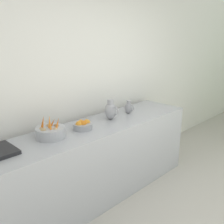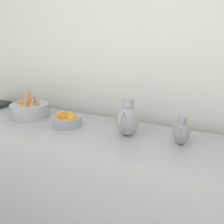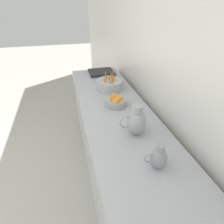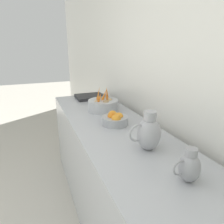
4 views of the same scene
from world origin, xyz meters
name	(u,v)px [view 1 (image 1 of 4)]	position (x,y,z in m)	size (l,w,h in m)	color
tile_wall_left	(103,69)	(-1.95, 0.31, 1.50)	(0.10, 9.44, 3.00)	white
prep_counter	(98,160)	(-1.51, -0.19, 0.46)	(0.65, 2.72, 0.93)	#ADAFB5
vegetable_colander	(50,132)	(-1.57, -0.79, 0.99)	(0.30, 0.30, 0.24)	#ADAFB5
orange_bowl	(83,125)	(-1.53, -0.40, 0.98)	(0.22, 0.22, 0.11)	#9EA0A5
metal_pitcher_tall	(111,110)	(-1.56, 0.07, 1.04)	(0.21, 0.15, 0.25)	#A3A3A8
metal_pitcher_short	(129,108)	(-1.57, 0.42, 1.01)	(0.15, 0.10, 0.18)	#939399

